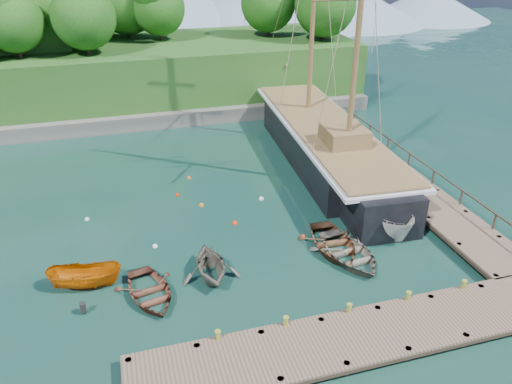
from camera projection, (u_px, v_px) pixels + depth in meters
ground at (272, 265)px, 26.50m from camera, size 160.00×160.00×0.00m
dock_near at (363, 336)px, 21.27m from camera, size 20.00×3.20×1.10m
dock_east at (397, 176)px, 35.08m from camera, size 3.20×24.00×1.10m
bollard_0 at (219, 349)px, 21.18m from camera, size 0.26×0.26×0.45m
bollard_1 at (285, 335)px, 21.92m from camera, size 0.26×0.26×0.45m
bollard_2 at (348, 322)px, 22.66m from camera, size 0.26×0.26×0.45m
bollard_3 at (406, 309)px, 23.41m from camera, size 0.26×0.26×0.45m
bollard_4 at (461, 298)px, 24.15m from camera, size 0.26×0.26×0.45m
rowboat_0 at (150, 297)px, 24.18m from camera, size 3.65×4.54×0.84m
rowboat_1 at (211, 277)px, 25.61m from camera, size 3.09×3.57×1.87m
rowboat_2 at (333, 250)px, 27.77m from camera, size 3.37×4.61×0.93m
rowboat_3 at (349, 259)px, 27.01m from camera, size 3.80×4.96×0.95m
motorboat_orange at (87, 287)px, 24.88m from camera, size 3.93×2.18×1.43m
cabin_boat_white at (375, 230)px, 29.58m from camera, size 3.36×5.61×2.03m
schooner at (325, 146)px, 37.88m from camera, size 6.97×29.76×22.19m
mooring_buoy_0 at (155, 247)px, 28.03m from camera, size 0.31×0.31×0.31m
mooring_buoy_1 at (201, 206)px, 32.19m from camera, size 0.34×0.34×0.34m
mooring_buoy_2 at (235, 224)px, 30.24m from camera, size 0.37×0.37×0.37m
mooring_buoy_3 at (261, 199)px, 32.95m from camera, size 0.33×0.33×0.33m
mooring_buoy_4 at (178, 195)px, 33.44m from camera, size 0.30×0.30×0.30m
mooring_buoy_5 at (189, 178)px, 35.73m from camera, size 0.28×0.28×0.28m
mooring_buoy_6 at (87, 220)px, 30.63m from camera, size 0.30×0.30×0.30m
mooring_buoy_7 at (303, 237)px, 28.92m from camera, size 0.28×0.28×0.28m
headland at (42, 51)px, 47.35m from camera, size 51.00×19.31×12.90m
distant_ridge at (170, 5)px, 84.96m from camera, size 117.00×40.00×10.00m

